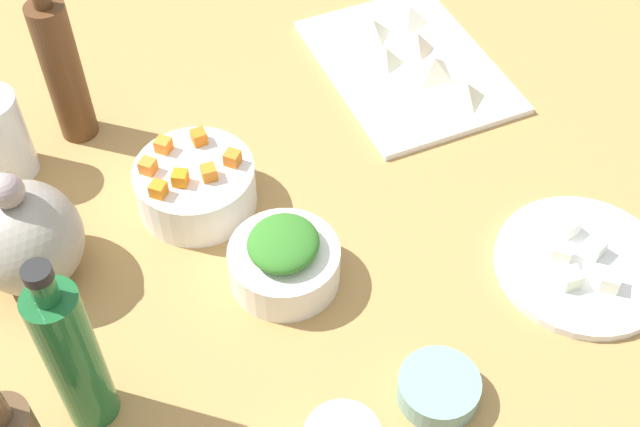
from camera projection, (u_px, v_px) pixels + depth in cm
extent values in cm
cube|color=#AB8147|center=(320.00, 247.00, 106.22)|extent=(190.00, 190.00, 3.00)
cube|color=white|center=(408.00, 66.00, 126.32)|extent=(34.19, 26.08, 1.00)
cylinder|color=white|center=(582.00, 265.00, 101.76)|extent=(21.27, 21.27, 1.20)
cylinder|color=white|center=(284.00, 264.00, 99.30)|extent=(13.28, 13.28, 5.17)
cylinder|color=white|center=(196.00, 186.00, 106.67)|extent=(15.25, 15.25, 6.36)
cylinder|color=#77A195|center=(438.00, 389.00, 89.75)|extent=(8.89, 8.89, 3.10)
ellipsoid|color=gray|center=(26.00, 237.00, 97.02)|extent=(14.22, 13.09, 12.88)
sphere|color=gray|center=(6.00, 191.00, 90.92)|extent=(3.98, 3.98, 3.98)
cylinder|color=gray|center=(9.00, 194.00, 99.26)|extent=(5.38, 2.00, 3.93)
cylinder|color=#56341B|center=(64.00, 73.00, 109.86)|extent=(5.09, 5.09, 20.94)
cylinder|color=#1D5F2E|center=(74.00, 359.00, 82.19)|extent=(5.38, 5.38, 20.46)
cylinder|color=#1D5F2E|center=(44.00, 288.00, 73.21)|extent=(2.42, 2.42, 3.19)
cylinder|color=black|center=(37.00, 274.00, 71.54)|extent=(2.69, 2.69, 1.20)
cube|color=orange|center=(209.00, 173.00, 102.60)|extent=(2.06, 2.06, 1.80)
cube|color=orange|center=(199.00, 137.00, 106.66)|extent=(1.90, 1.90, 1.80)
cube|color=orange|center=(158.00, 189.00, 100.79)|extent=(2.54, 2.54, 1.80)
cube|color=orange|center=(180.00, 178.00, 102.01)|extent=(2.51, 2.51, 1.80)
cube|color=orange|center=(148.00, 166.00, 103.31)|extent=(2.53, 2.53, 1.80)
cube|color=orange|center=(232.00, 158.00, 104.22)|extent=(2.54, 2.54, 1.80)
cube|color=orange|center=(163.00, 145.00, 105.71)|extent=(2.53, 2.53, 1.80)
ellipsoid|color=#337526|center=(283.00, 243.00, 96.23)|extent=(12.18, 12.17, 2.91)
cube|color=#F6E3C9|center=(562.00, 252.00, 100.83)|extent=(3.11, 3.11, 2.20)
cube|color=white|center=(595.00, 247.00, 101.37)|extent=(2.74, 2.74, 2.20)
cube|color=#EEF6CC|center=(570.00, 278.00, 98.32)|extent=(2.63, 2.63, 2.20)
cube|color=white|center=(568.00, 226.00, 103.48)|extent=(2.45, 2.45, 2.20)
cube|color=white|center=(610.00, 281.00, 98.07)|extent=(3.11, 3.11, 2.20)
pyramid|color=beige|center=(409.00, 14.00, 131.82)|extent=(7.37, 7.29, 2.53)
pyramid|color=beige|center=(417.00, 42.00, 126.69)|extent=(4.90, 5.15, 3.20)
pyramid|color=beige|center=(466.00, 92.00, 119.42)|extent=(5.40, 5.36, 3.05)
pyramid|color=beige|center=(434.00, 67.00, 122.97)|extent=(6.73, 7.01, 3.11)
pyramid|color=beige|center=(372.00, 27.00, 129.22)|extent=(5.13, 4.69, 2.95)
pyramid|color=beige|center=(385.00, 56.00, 124.67)|extent=(4.80, 5.17, 3.00)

